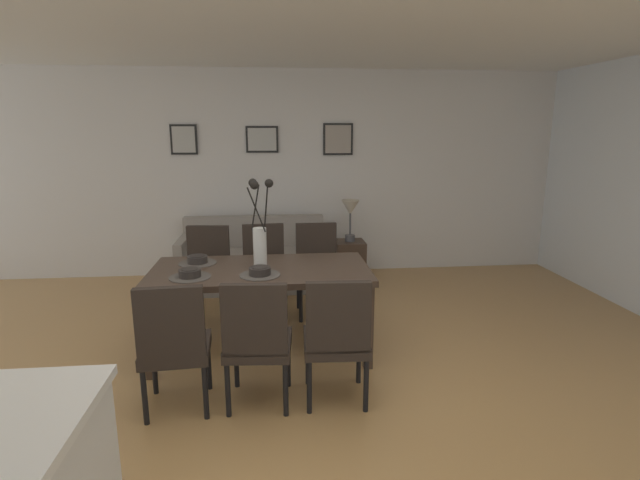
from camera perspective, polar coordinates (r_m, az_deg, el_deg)
ground_plane at (r=3.55m, az=-3.08°, el=-18.65°), size 9.00×9.00×0.00m
back_wall_panel at (r=6.30m, az=-4.64°, el=7.80°), size 9.00×0.10×2.60m
ceiling_panel at (r=3.52m, az=-4.00°, el=25.72°), size 9.00×7.20×0.08m
dining_table at (r=4.05m, az=-7.02°, el=-4.39°), size 1.80×0.89×0.74m
dining_chair_near_left at (r=3.35m, az=-16.88°, el=-11.41°), size 0.47×0.47×0.92m
dining_chair_near_right at (r=4.94m, az=-13.21°, el=-3.28°), size 0.47×0.47×0.92m
dining_chair_far_left at (r=3.30m, az=-7.45°, el=-11.35°), size 0.47×0.47×0.92m
dining_chair_far_right at (r=4.93m, az=-6.62°, el=-3.05°), size 0.46×0.46×0.92m
dining_chair_mid_left at (r=3.31m, az=1.99°, el=-11.12°), size 0.46×0.46×0.92m
dining_chair_mid_right at (r=4.94m, az=-0.33°, el=-2.90°), size 0.44×0.44×0.92m
centerpiece_vase at (r=3.96m, az=-7.15°, el=0.61°), size 0.21×0.23×0.73m
placemat_near_left at (r=3.88m, az=-15.12°, el=-4.25°), size 0.32×0.32×0.01m
bowl_near_left at (r=3.87m, az=-15.15°, el=-3.72°), size 0.17×0.17×0.07m
placemat_near_right at (r=4.27m, az=-14.27°, el=-2.66°), size 0.32×0.32×0.01m
bowl_near_right at (r=4.26m, az=-14.30°, el=-2.18°), size 0.17×0.17×0.07m
placemat_far_left at (r=3.83m, az=-7.11°, el=-4.13°), size 0.32×0.32×0.01m
bowl_far_left at (r=3.82m, az=-7.13°, el=-3.59°), size 0.17×0.17×0.07m
sofa at (r=5.94m, az=-7.78°, el=-2.61°), size 1.74×0.84×0.80m
side_table at (r=6.00m, az=3.52°, el=-2.56°), size 0.36×0.36×0.52m
table_lamp at (r=5.86m, az=3.61°, el=3.41°), size 0.22×0.22×0.51m
framed_picture_left at (r=6.30m, az=-15.82°, el=11.38°), size 0.33×0.03×0.37m
framed_picture_center at (r=6.21m, az=-6.87°, el=11.75°), size 0.40×0.03×0.33m
framed_picture_right at (r=6.27m, az=2.15°, el=11.84°), size 0.38×0.03×0.40m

